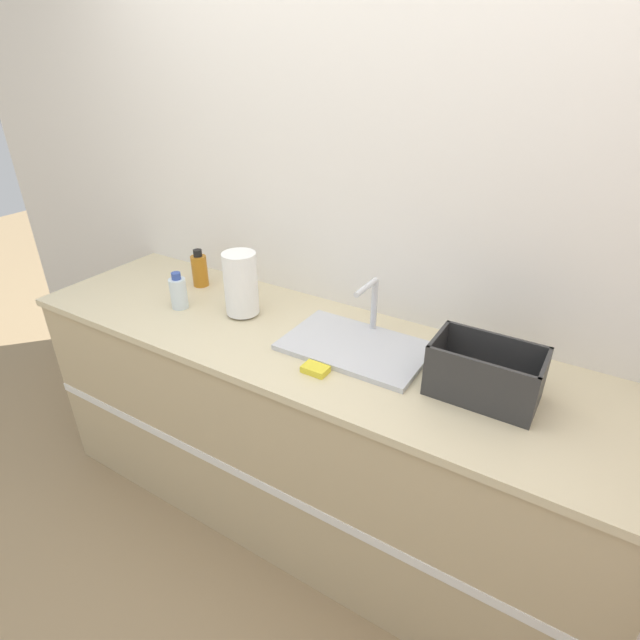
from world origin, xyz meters
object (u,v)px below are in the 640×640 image
(sink, at_px, (356,344))
(bottle_amber, at_px, (200,270))
(dish_rack, at_px, (484,376))
(bottle_clear, at_px, (178,292))
(paper_towel_roll, at_px, (241,284))

(sink, bearing_deg, bottle_amber, 172.28)
(dish_rack, xyz_separation_m, bottle_amber, (-1.38, 0.16, 0.01))
(bottle_clear, bearing_deg, sink, 6.97)
(sink, distance_m, dish_rack, 0.49)
(sink, height_order, bottle_clear, sink)
(sink, height_order, bottle_amber, sink)
(sink, bearing_deg, paper_towel_roll, -179.46)
(paper_towel_roll, bearing_deg, bottle_amber, 160.62)
(paper_towel_roll, distance_m, bottle_amber, 0.39)
(sink, relative_size, paper_towel_roll, 1.94)
(sink, relative_size, bottle_clear, 3.26)
(dish_rack, distance_m, bottle_amber, 1.39)
(sink, distance_m, paper_towel_roll, 0.55)
(dish_rack, bearing_deg, sink, 175.09)
(paper_towel_roll, bearing_deg, bottle_clear, -161.04)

